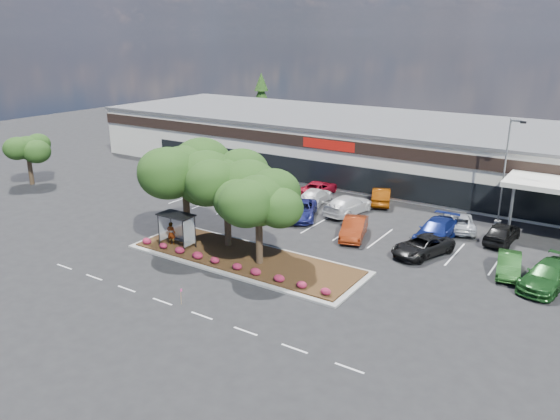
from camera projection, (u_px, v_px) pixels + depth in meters
The scene contains 30 objects.
ground at pixel (233, 287), 35.56m from camera, with size 160.00×160.00×0.00m, color black.
retail_store at pixel (418, 150), 61.51m from camera, with size 80.40×25.20×6.25m.
landscape_island at pixel (245, 258), 39.74m from camera, with size 18.00×6.00×0.26m.
lane_markings at pixel (311, 239), 43.92m from camera, with size 33.12×20.06×0.01m.
shrub_row at pixel (227, 263), 37.95m from camera, with size 17.00×0.80×0.50m, color #9A2245, non-canonical shape.
bus_shelter at pixel (178, 221), 41.10m from camera, with size 2.75×1.55×2.59m.
island_tree_west at pixel (185, 191), 42.01m from camera, with size 7.20×7.20×7.89m, color #193410, non-canonical shape.
island_tree_mid at pixel (227, 199), 40.83m from camera, with size 6.60×6.60×7.32m, color #193410, non-canonical shape.
island_tree_east at pixel (259, 219), 37.67m from camera, with size 5.80×5.80×6.50m, color #193410, non-canonical shape.
tree_west_far at pixel (29, 159), 58.78m from camera, with size 4.80×4.80×5.61m, color #193410, non-canonical shape.
conifer_north_west at pixel (261, 104), 86.23m from camera, with size 4.40×4.40×10.00m, color #193410.
person_waiting at pixel (171, 233), 41.76m from camera, with size 0.66×0.44×1.82m, color #594C47.
light_pole at pixel (505, 180), 45.72m from camera, with size 1.43×0.66×9.17m.
survey_stake at pixel (181, 294), 33.08m from camera, with size 0.07×0.14×1.05m.
car_0 at pixel (241, 194), 53.61m from camera, with size 1.72×4.27×1.45m, color navy.
car_1 at pixel (254, 209), 48.92m from camera, with size 2.10×5.16×1.50m, color #A0071A.
car_2 at pixel (252, 210), 48.75m from camera, with size 1.56×4.47×1.47m, color silver.
car_3 at pixel (301, 210), 48.57m from camera, with size 2.52×5.47×1.52m, color navy.
car_4 at pixel (354, 228), 43.94m from camera, with size 1.71×4.90×1.61m, color maroon.
car_5 at pixel (436, 231), 43.15m from camera, with size 2.39×5.88×1.71m, color navy.
car_6 at pixel (423, 246), 40.45m from camera, with size 2.41×5.22×1.45m, color black.
car_7 at pixel (548, 275), 35.30m from camera, with size 2.31×5.68×1.65m, color #1B4A1C.
car_8 at pixel (509, 264), 37.25m from camera, with size 1.51×4.33×1.43m, color #1E4A1A.
car_9 at pixel (281, 189), 55.27m from camera, with size 2.03×4.98×1.45m, color navy.
car_10 at pixel (315, 196), 52.88m from camera, with size 2.04×5.03×1.46m, color silver.
car_11 at pixel (319, 188), 55.50m from camera, with size 2.41×5.22×1.45m, color maroon.
car_12 at pixel (348, 205), 49.74m from camera, with size 2.36×5.81×1.68m, color silver.
car_13 at pixel (381, 196), 52.60m from camera, with size 1.69×4.84×1.60m, color #712F04.
car_14 at pixel (459, 222), 45.70m from camera, with size 2.33×5.05×1.40m, color #AAAEB6.
car_15 at pixel (502, 233), 42.88m from camera, with size 1.92×4.78×1.63m, color black.
Camera 1 is at (20.25, -25.29, 15.80)m, focal length 35.00 mm.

